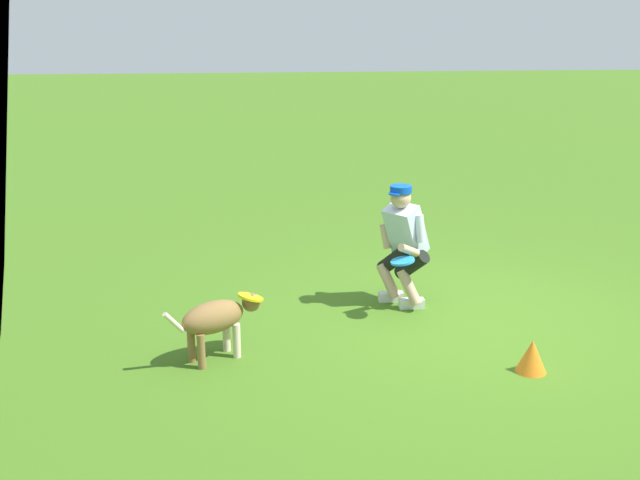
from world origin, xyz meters
The scene contains 6 objects.
ground_plane centered at (0.00, 0.00, 0.00)m, with size 60.00×60.00×0.00m, color #416D1C.
person centered at (0.56, -0.57, 0.70)m, with size 0.57×0.71×1.29m.
dog centered at (2.44, 0.56, 0.38)m, with size 0.89×0.62×0.57m.
frisbee_flying centered at (2.15, 0.43, 0.52)m, with size 0.24×0.24×0.02m, color yellow.
frisbee_held centered at (0.64, -0.19, 0.61)m, with size 0.24×0.24×0.02m, color #2591EA.
training_cone centered at (-0.25, 1.09, 0.15)m, with size 0.26×0.26×0.29m, color orange.
Camera 1 is at (2.14, 7.00, 3.04)m, focal length 43.75 mm.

